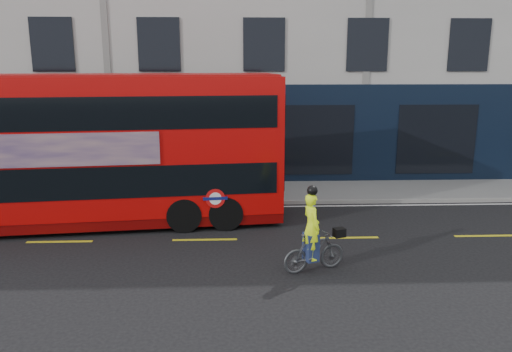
{
  "coord_description": "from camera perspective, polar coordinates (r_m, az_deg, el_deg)",
  "views": [
    {
      "loc": [
        4.9,
        -11.72,
        4.83
      ],
      "look_at": [
        5.44,
        1.8,
        1.75
      ],
      "focal_mm": 35.0,
      "sensor_mm": 36.0,
      "label": 1
    }
  ],
  "objects": [
    {
      "name": "ground",
      "position": [
        13.59,
        -23.58,
        -9.11
      ],
      "size": [
        120.0,
        120.0,
        0.0
      ],
      "primitive_type": "plane",
      "color": "black",
      "rests_on": "ground"
    },
    {
      "name": "pavement",
      "position": [
        19.46,
        -16.82,
        -1.92
      ],
      "size": [
        60.0,
        3.0,
        0.12
      ],
      "primitive_type": "cube",
      "color": "slate",
      "rests_on": "ground"
    },
    {
      "name": "kerb",
      "position": [
        18.07,
        -17.98,
        -3.11
      ],
      "size": [
        60.0,
        0.12,
        0.13
      ],
      "primitive_type": "cube",
      "color": "gray",
      "rests_on": "ground"
    },
    {
      "name": "building_terrace",
      "position": [
        25.29,
        -14.21,
        18.5
      ],
      "size": [
        50.0,
        10.07,
        15.0
      ],
      "color": "#B4B1AA",
      "rests_on": "ground"
    },
    {
      "name": "road_edge_line",
      "position": [
        17.8,
        -18.22,
        -3.56
      ],
      "size": [
        58.0,
        0.1,
        0.01
      ],
      "primitive_type": "cube",
      "color": "silver",
      "rests_on": "ground"
    },
    {
      "name": "lane_dashes",
      "position": [
        14.9,
        -21.53,
        -7.0
      ],
      "size": [
        58.0,
        0.12,
        0.01
      ],
      "primitive_type": null,
      "color": "gold",
      "rests_on": "ground"
    },
    {
      "name": "bus",
      "position": [
        15.6,
        -18.01,
        2.91
      ],
      "size": [
        11.38,
        3.67,
        4.51
      ],
      "rotation": [
        0.0,
        0.0,
        0.1
      ],
      "color": "#BD0807",
      "rests_on": "ground"
    },
    {
      "name": "cyclist",
      "position": [
        11.86,
        6.58,
        -7.6
      ],
      "size": [
        1.64,
        0.94,
        2.1
      ],
      "rotation": [
        0.0,
        0.0,
        0.34
      ],
      "color": "#484B4D",
      "rests_on": "ground"
    }
  ]
}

